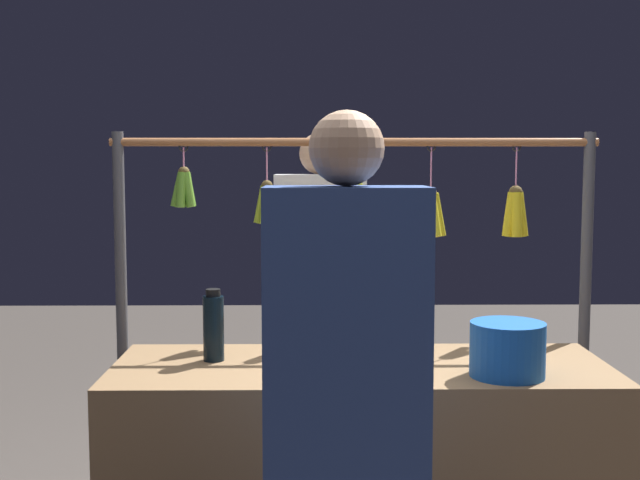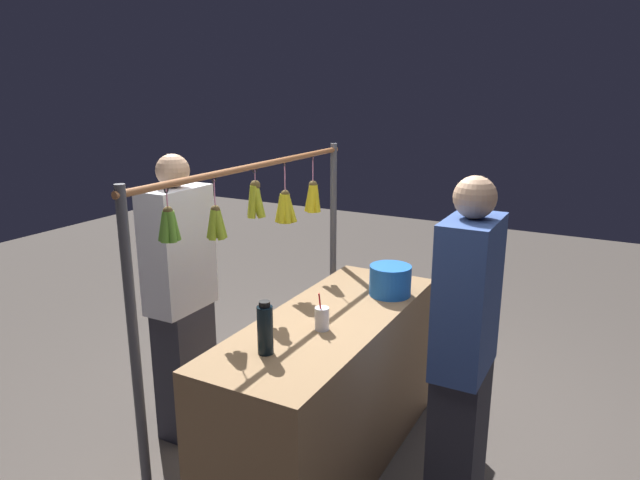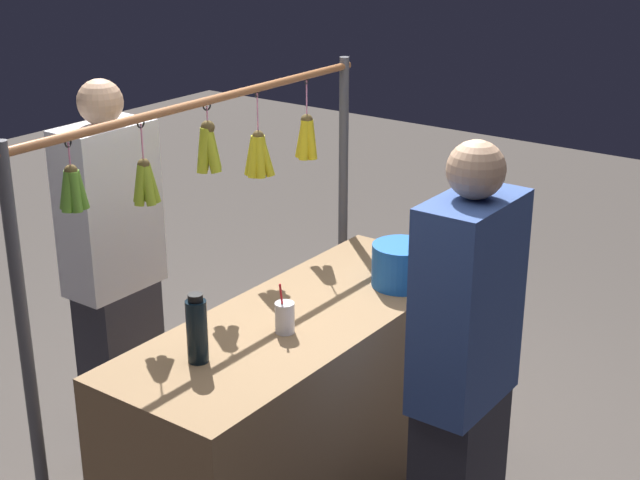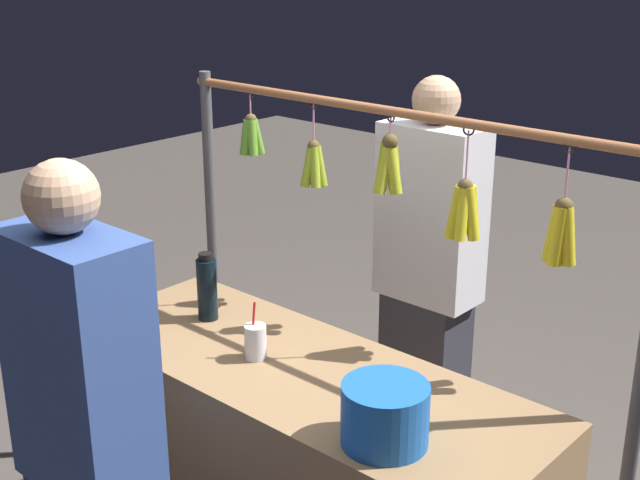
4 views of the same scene
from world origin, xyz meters
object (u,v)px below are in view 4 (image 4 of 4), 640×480
(blue_bucket, at_px, (385,414))
(vendor_person, at_px, (428,289))
(customer_person, at_px, (90,471))
(water_bottle, at_px, (207,288))
(drink_cup, at_px, (255,342))

(blue_bucket, relative_size, vendor_person, 0.14)
(customer_person, bearing_deg, water_bottle, -61.87)
(drink_cup, distance_m, vendor_person, 0.94)
(drink_cup, height_order, vendor_person, vendor_person)
(blue_bucket, height_order, vendor_person, vendor_person)
(drink_cup, bearing_deg, customer_person, 96.10)
(blue_bucket, relative_size, drink_cup, 1.25)
(blue_bucket, xyz_separation_m, drink_cup, (0.61, -0.11, -0.03))
(water_bottle, height_order, vendor_person, vendor_person)
(customer_person, bearing_deg, drink_cup, -83.90)
(blue_bucket, distance_m, customer_person, 0.80)
(drink_cup, bearing_deg, water_bottle, -16.26)
(water_bottle, relative_size, vendor_person, 0.15)
(water_bottle, xyz_separation_m, customer_person, (-0.42, 0.79, -0.16))
(drink_cup, xyz_separation_m, vendor_person, (-0.03, -0.93, -0.10))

